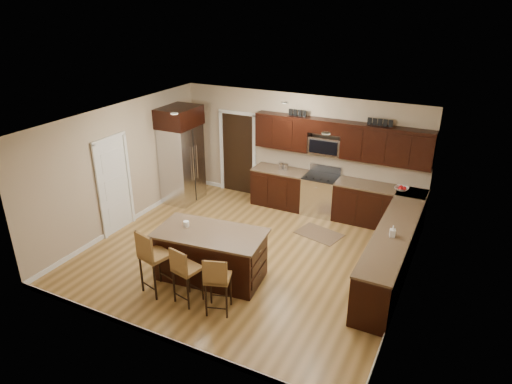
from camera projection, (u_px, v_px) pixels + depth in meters
The scene contains 23 objects.
floor at pixel (246, 254), 9.07m from camera, with size 6.00×6.00×0.00m, color #A1783F.
ceiling at pixel (244, 122), 8.00m from camera, with size 6.00×6.00×0.00m, color silver.
wall_back at pixel (299, 151), 10.79m from camera, with size 6.00×6.00×0.00m, color tan.
wall_left at pixel (121, 167), 9.77m from camera, with size 5.50×5.50×0.00m, color tan.
wall_right at pixel (410, 225), 7.30m from camera, with size 5.50×5.50×0.00m, color tan.
base_cabinets at pixel (361, 223), 9.29m from camera, with size 4.02×3.96×0.92m.
upper_cabinets at pixel (341, 138), 10.03m from camera, with size 4.00×0.33×0.80m.
range at pixel (320, 194), 10.61m from camera, with size 0.76×0.64×1.11m.
microwave at pixel (325, 145), 10.28m from camera, with size 0.76×0.31×0.40m, color silver.
doorway at pixel (238, 154), 11.58m from camera, with size 0.85×0.03×2.06m, color black.
pantry_door at pixel (114, 186), 9.64m from camera, with size 0.03×0.80×2.04m, color white.
letter_decor at pixel (337, 117), 9.91m from camera, with size 2.20×0.03×0.15m, color black, non-canonical shape.
island at pixel (211, 256), 8.19m from camera, with size 2.04×1.23×0.92m.
stool_left at pixel (152, 256), 7.63m from camera, with size 0.54×0.54×1.18m.
stool_mid at pixel (184, 269), 7.40m from camera, with size 0.46×0.46×1.04m.
stool_right at pixel (217, 279), 7.15m from camera, with size 0.49×0.49×1.04m.
refrigerator at pixel (181, 154), 11.03m from camera, with size 0.79×1.01×2.35m.
floor_mat at pixel (319, 234), 9.83m from camera, with size 0.93×0.62×0.01m, color brown.
fruit_bowl at pixel (402, 189), 9.69m from camera, with size 0.29×0.29×0.07m, color silver.
soap_bottle at pixel (393, 231), 7.80m from camera, with size 0.09×0.10×0.21m, color #B2B2B2.
canister_tall at pixel (281, 166), 10.81m from camera, with size 0.12×0.12×0.18m, color silver.
canister_short at pixel (286, 167), 10.76m from camera, with size 0.11×0.11×0.17m, color silver.
island_jar at pixel (186, 224), 8.18m from camera, with size 0.10×0.10×0.10m, color white.
Camera 1 is at (3.69, -6.91, 4.75)m, focal length 32.00 mm.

